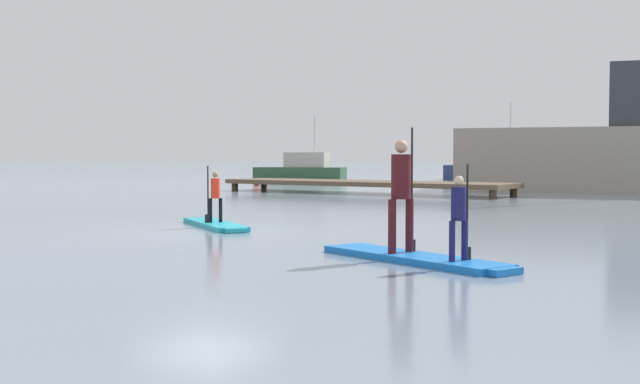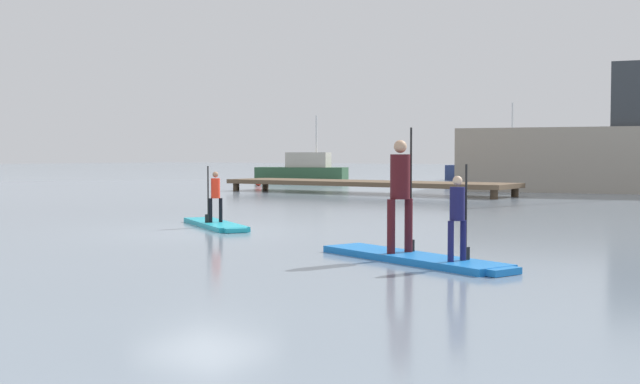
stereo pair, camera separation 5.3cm
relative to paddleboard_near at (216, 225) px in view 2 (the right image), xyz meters
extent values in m
plane|color=gray|center=(0.60, -0.97, -0.05)|extent=(240.00, 240.00, 0.00)
cube|color=#1E9EB2|center=(-0.06, 0.04, 0.00)|extent=(2.86, 2.16, 0.10)
cube|color=#1E9EB2|center=(1.23, -0.79, 0.00)|extent=(0.45, 0.52, 0.09)
cylinder|color=black|center=(0.06, 0.10, 0.31)|extent=(0.08, 0.08, 0.53)
cylinder|color=black|center=(-0.06, -0.10, 0.31)|extent=(0.08, 0.08, 0.53)
cylinder|color=red|center=(0.00, 0.00, 0.79)|extent=(0.27, 0.27, 0.44)
sphere|color=#8C664C|center=(0.00, 0.00, 1.10)|extent=(0.13, 0.13, 0.13)
cylinder|color=black|center=(-0.09, -0.14, 0.67)|extent=(0.03, 0.03, 1.23)
cube|color=black|center=(-0.09, -0.14, 0.14)|extent=(0.10, 0.13, 0.18)
cube|color=blue|center=(6.16, -2.65, 0.00)|extent=(3.40, 1.83, 0.10)
cube|color=blue|center=(7.78, -3.23, 0.00)|extent=(0.40, 0.57, 0.09)
cylinder|color=#4C1419|center=(5.98, -2.40, 0.45)|extent=(0.12, 0.12, 0.81)
cylinder|color=#4C1419|center=(5.86, -2.73, 0.45)|extent=(0.12, 0.12, 0.81)
cylinder|color=#4C1419|center=(5.92, -2.56, 1.19)|extent=(0.38, 0.38, 0.67)
sphere|color=tan|center=(5.92, -2.56, 1.64)|extent=(0.19, 0.19, 0.19)
cylinder|color=black|center=(6.00, -2.36, 0.99)|extent=(0.03, 0.03, 1.88)
cube|color=black|center=(6.00, -2.36, 0.14)|extent=(0.08, 0.14, 0.18)
cylinder|color=#19194C|center=(7.07, -2.84, 0.33)|extent=(0.09, 0.09, 0.56)
cylinder|color=#19194C|center=(6.99, -3.07, 0.33)|extent=(0.09, 0.09, 0.56)
cylinder|color=#19194C|center=(7.03, -2.96, 0.84)|extent=(0.27, 0.27, 0.46)
sphere|color=beige|center=(7.03, -2.96, 1.16)|extent=(0.13, 0.13, 0.13)
cylinder|color=black|center=(7.09, -2.79, 0.72)|extent=(0.03, 0.03, 1.34)
cube|color=black|center=(7.09, -2.79, 0.14)|extent=(0.08, 0.14, 0.18)
cube|color=#2D5638|center=(-16.44, 26.49, 0.37)|extent=(5.77, 3.16, 0.84)
cube|color=#B2AD9E|center=(-16.01, 26.63, 1.25)|extent=(2.83, 2.02, 0.91)
cylinder|color=silver|center=(-15.53, 26.78, 2.82)|extent=(0.12, 0.12, 2.24)
cube|color=navy|center=(-6.59, 34.17, 0.43)|extent=(6.98, 2.48, 0.95)
cube|color=#B2AD9E|center=(-6.60, 34.17, 1.57)|extent=(3.29, 1.71, 1.33)
cylinder|color=silver|center=(-5.97, 34.24, 3.50)|extent=(0.12, 0.12, 2.54)
cube|color=brown|center=(-5.06, 14.92, 0.38)|extent=(12.56, 2.70, 0.18)
cylinder|color=#473828|center=(-11.04, 13.87, 0.21)|extent=(0.28, 0.28, 0.52)
cylinder|color=#473828|center=(-11.04, 15.97, 0.21)|extent=(0.28, 0.28, 0.52)
cylinder|color=#473828|center=(0.92, 13.87, 0.21)|extent=(0.28, 0.28, 0.52)
cylinder|color=#473828|center=(0.92, 15.97, 0.21)|extent=(0.28, 0.28, 0.52)
sphere|color=red|center=(-13.80, 18.91, 0.13)|extent=(0.36, 0.36, 0.36)
camera|label=1|loc=(11.51, -13.11, 1.51)|focal=44.55mm
camera|label=2|loc=(11.55, -13.08, 1.51)|focal=44.55mm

